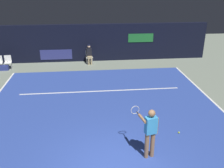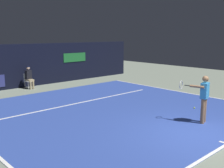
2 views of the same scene
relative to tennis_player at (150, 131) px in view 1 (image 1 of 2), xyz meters
The scene contains 10 objects.
ground_plane 3.88m from the tennis_player, 109.04° to the left, with size 31.87×31.87×0.00m, color gray.
court_surface 3.88m from the tennis_player, 109.04° to the left, with size 10.57×10.20×0.01m, color #2D479E.
line_sideline_left 5.44m from the tennis_player, 41.52° to the left, with size 0.10×10.20×0.01m, color white.
line_service 5.56m from the tennis_player, 102.94° to the left, with size 8.25×0.10×0.01m, color white.
back_wall 10.95m from the tennis_player, 96.44° to the left, with size 15.99×0.33×2.60m.
tennis_player is the anchor object (origin of this frame).
line_judge_on_chair 10.27m from the tennis_player, 99.62° to the left, with size 0.49×0.57×1.32m.
courtside_chair_far 11.87m from the tennis_player, 126.14° to the left, with size 0.50×0.48×0.88m.
tennis_ball 2.09m from the tennis_player, 38.60° to the left, with size 0.07×0.07×0.07m, color #CCE033.
equipment_bag 11.91m from the tennis_player, 128.26° to the left, with size 0.84×0.32×0.32m, color navy.
Camera 1 is at (-0.64, -5.85, 5.28)m, focal length 39.62 mm.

